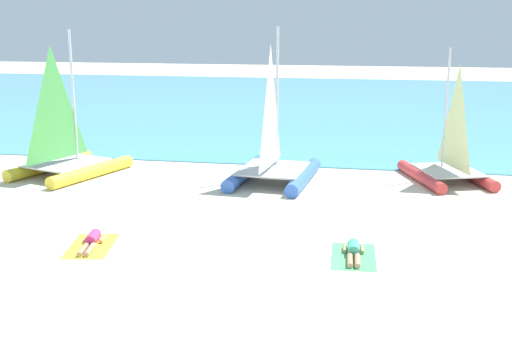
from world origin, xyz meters
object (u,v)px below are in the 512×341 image
(sailboat_blue, at_px, (273,160))
(sunbather_left, at_px, (92,241))
(sailboat_red, at_px, (448,163))
(towel_left, at_px, (91,246))
(sailboat_yellow, at_px, (67,154))
(towel_right, at_px, (353,256))
(sunbather_right, at_px, (354,251))

(sailboat_blue, bearing_deg, sunbather_left, -111.03)
(sailboat_blue, height_order, sailboat_red, sailboat_blue)
(towel_left, bearing_deg, sailboat_yellow, 120.77)
(sailboat_blue, xyz_separation_m, towel_left, (-3.65, -7.53, -0.83))
(sailboat_yellow, distance_m, towel_right, 12.92)
(sunbather_left, xyz_separation_m, sunbather_right, (6.82, 0.50, 0.00))
(sailboat_blue, bearing_deg, sailboat_yellow, -171.97)
(towel_left, bearing_deg, towel_right, 4.20)
(sailboat_yellow, bearing_deg, sunbather_right, -12.48)
(sunbather_left, distance_m, towel_right, 6.84)
(sailboat_red, bearing_deg, sunbather_left, -157.37)
(sailboat_yellow, relative_size, sunbather_right, 3.50)
(towel_right, distance_m, sunbather_right, 0.14)
(sailboat_yellow, distance_m, sailboat_blue, 7.91)
(towel_right, relative_size, sunbather_right, 1.21)
(sailboat_yellow, xyz_separation_m, towel_right, (11.05, -6.63, -0.81))
(sunbather_left, height_order, sunbather_right, same)
(sailboat_blue, distance_m, sunbather_left, 8.35)
(sailboat_yellow, bearing_deg, sailboat_red, 24.72)
(sunbather_right, bearing_deg, towel_left, -177.55)
(sunbather_right, bearing_deg, sailboat_red, 66.75)
(sailboat_yellow, relative_size, sailboat_blue, 0.98)
(sailboat_red, bearing_deg, sailboat_blue, 172.41)
(sailboat_red, bearing_deg, towel_right, -129.24)
(sailboat_yellow, height_order, towel_left, sailboat_yellow)
(towel_left, height_order, sunbather_right, sunbather_right)
(sailboat_blue, xyz_separation_m, sunbather_left, (-3.66, -7.47, -0.70))
(sailboat_blue, xyz_separation_m, sunbather_right, (3.15, -6.97, -0.70))
(towel_left, xyz_separation_m, towel_right, (6.81, 0.50, 0.00))
(sailboat_blue, height_order, towel_left, sailboat_blue)
(sunbather_right, bearing_deg, sunbather_left, -178.11)
(towel_right, bearing_deg, towel_left, -175.80)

